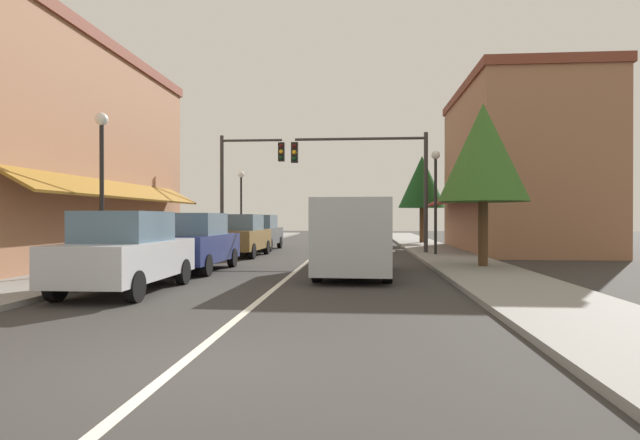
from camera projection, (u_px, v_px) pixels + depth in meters
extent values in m
plane|color=#33302D|center=(318.00, 253.00, 23.40)|extent=(80.00, 80.00, 0.00)
cube|color=gray|center=(200.00, 251.00, 23.85)|extent=(2.60, 56.00, 0.12)
cube|color=gray|center=(440.00, 253.00, 22.95)|extent=(2.60, 56.00, 0.12)
cube|color=silver|center=(318.00, 253.00, 23.40)|extent=(0.14, 52.00, 0.01)
cube|color=#9E6B4C|center=(47.00, 158.00, 18.14)|extent=(4.57, 14.00, 7.49)
cube|color=brown|center=(47.00, 46.00, 18.12)|extent=(4.77, 14.20, 0.40)
cube|color=slate|center=(108.00, 224.00, 17.97)|extent=(0.08, 10.64, 1.80)
cube|color=olive|center=(125.00, 190.00, 17.92)|extent=(1.27, 11.76, 0.73)
cube|color=slate|center=(55.00, 88.00, 14.88)|extent=(0.08, 1.10, 1.30)
cube|color=slate|center=(145.00, 126.00, 21.02)|extent=(0.08, 1.10, 1.30)
cube|color=#9E6B4C|center=(519.00, 173.00, 24.60)|extent=(5.44, 10.00, 7.52)
cube|color=brown|center=(519.00, 91.00, 24.59)|extent=(5.64, 10.20, 0.40)
cube|color=slate|center=(462.00, 222.00, 24.83)|extent=(0.08, 7.60, 1.80)
cube|color=maroon|center=(450.00, 198.00, 24.87)|extent=(1.27, 8.40, 0.73)
cube|color=slate|center=(472.00, 132.00, 22.62)|extent=(0.08, 1.10, 1.30)
cube|color=slate|center=(454.00, 146.00, 27.00)|extent=(0.08, 1.10, 1.30)
cube|color=#B7BABF|center=(127.00, 260.00, 11.25)|extent=(1.75, 4.11, 0.80)
cube|color=slate|center=(124.00, 227.00, 11.14)|extent=(1.53, 2.01, 0.66)
cylinder|color=black|center=(120.00, 271.00, 12.66)|extent=(0.20, 0.62, 0.62)
cylinder|color=black|center=(183.00, 272.00, 12.54)|extent=(0.20, 0.62, 0.62)
cylinder|color=black|center=(56.00, 286.00, 9.96)|extent=(0.20, 0.62, 0.62)
cylinder|color=black|center=(135.00, 287.00, 9.84)|extent=(0.20, 0.62, 0.62)
cube|color=navy|center=(195.00, 248.00, 15.66)|extent=(1.79, 4.13, 0.80)
cube|color=slate|center=(194.00, 224.00, 15.56)|extent=(1.55, 2.03, 0.66)
cylinder|color=black|center=(186.00, 257.00, 17.09)|extent=(0.21, 0.62, 0.62)
cylinder|color=black|center=(232.00, 258.00, 16.93)|extent=(0.21, 0.62, 0.62)
cylinder|color=black|center=(151.00, 265.00, 14.39)|extent=(0.21, 0.62, 0.62)
cylinder|color=black|center=(206.00, 265.00, 14.24)|extent=(0.21, 0.62, 0.62)
cube|color=brown|center=(241.00, 239.00, 21.64)|extent=(1.83, 4.14, 0.80)
cube|color=slate|center=(241.00, 222.00, 21.54)|extent=(1.57, 2.04, 0.66)
cylinder|color=black|center=(232.00, 247.00, 23.08)|extent=(0.22, 0.63, 0.62)
cylinder|color=black|center=(267.00, 247.00, 22.91)|extent=(0.22, 0.63, 0.62)
cylinder|color=black|center=(213.00, 251.00, 20.39)|extent=(0.22, 0.63, 0.62)
cylinder|color=black|center=(252.00, 251.00, 20.22)|extent=(0.22, 0.63, 0.62)
cube|color=#4C5156|center=(260.00, 236.00, 26.11)|extent=(1.80, 4.13, 0.80)
cube|color=slate|center=(259.00, 221.00, 26.01)|extent=(1.56, 2.03, 0.66)
cylinder|color=black|center=(251.00, 242.00, 27.54)|extent=(0.21, 0.62, 0.62)
cylinder|color=black|center=(280.00, 242.00, 27.38)|extent=(0.21, 0.62, 0.62)
cylinder|color=black|center=(237.00, 245.00, 24.84)|extent=(0.21, 0.62, 0.62)
cylinder|color=black|center=(270.00, 245.00, 24.68)|extent=(0.21, 0.62, 0.62)
cube|color=#B2B7BC|center=(355.00, 234.00, 14.44)|extent=(2.11, 5.06, 1.90)
cube|color=slate|center=(358.00, 219.00, 16.82)|extent=(1.73, 0.32, 0.84)
cube|color=black|center=(358.00, 252.00, 17.00)|extent=(1.87, 0.25, 0.24)
cylinder|color=black|center=(329.00, 258.00, 16.08)|extent=(0.26, 0.73, 0.72)
cylinder|color=black|center=(385.00, 259.00, 15.88)|extent=(0.26, 0.73, 0.72)
cylinder|color=black|center=(317.00, 268.00, 13.00)|extent=(0.26, 0.73, 0.72)
cylinder|color=black|center=(387.00, 269.00, 12.80)|extent=(0.26, 0.73, 0.72)
cylinder|color=#333333|center=(426.00, 194.00, 22.43)|extent=(0.18, 0.18, 5.37)
cylinder|color=#333333|center=(360.00, 139.00, 22.66)|extent=(5.76, 0.12, 0.12)
cube|color=black|center=(295.00, 153.00, 22.71)|extent=(0.30, 0.24, 0.90)
sphere|color=#420F0F|center=(294.00, 146.00, 22.58)|extent=(0.20, 0.20, 0.20)
sphere|color=yellow|center=(294.00, 152.00, 22.58)|extent=(0.20, 0.20, 0.20)
sphere|color=#0C3316|center=(294.00, 159.00, 22.58)|extent=(0.20, 0.20, 0.20)
cylinder|color=#333333|center=(222.00, 193.00, 25.03)|extent=(0.18, 0.18, 5.63)
cylinder|color=#333333|center=(252.00, 140.00, 24.90)|extent=(2.96, 0.12, 0.12)
cube|color=black|center=(281.00, 152.00, 24.60)|extent=(0.30, 0.24, 0.90)
sphere|color=#420F0F|center=(281.00, 146.00, 24.47)|extent=(0.20, 0.20, 0.20)
sphere|color=yellow|center=(281.00, 152.00, 24.47)|extent=(0.20, 0.20, 0.20)
sphere|color=#0C3316|center=(281.00, 157.00, 24.47)|extent=(0.20, 0.20, 0.20)
cylinder|color=black|center=(102.00, 201.00, 14.25)|extent=(0.12, 0.12, 4.19)
sphere|color=white|center=(102.00, 119.00, 14.24)|extent=(0.36, 0.36, 0.36)
cylinder|color=black|center=(436.00, 208.00, 21.22)|extent=(0.12, 0.12, 4.04)
sphere|color=white|center=(436.00, 155.00, 21.21)|extent=(0.36, 0.36, 0.36)
cylinder|color=black|center=(241.00, 212.00, 29.87)|extent=(0.12, 0.12, 3.97)
sphere|color=white|center=(241.00, 174.00, 29.86)|extent=(0.36, 0.36, 0.36)
cylinder|color=#4C331E|center=(483.00, 229.00, 16.08)|extent=(0.30, 0.30, 2.55)
cone|color=#386626|center=(483.00, 152.00, 16.07)|extent=(2.81, 2.81, 3.09)
cylinder|color=#4C331E|center=(422.00, 222.00, 31.33)|extent=(0.30, 0.30, 2.67)
cone|color=#19471E|center=(422.00, 182.00, 31.32)|extent=(2.88, 2.88, 3.16)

